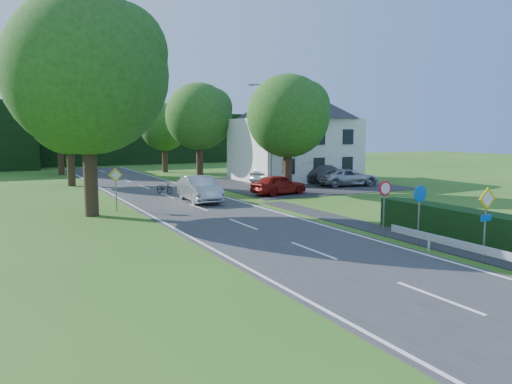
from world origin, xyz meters
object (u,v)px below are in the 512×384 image
parked_car_silver_b (348,177)px  parked_car_red (279,185)px  parked_car_silver_a (272,174)px  parked_car_grey (328,174)px  parasol (303,172)px  motorcycle (165,188)px  streetlight (269,131)px  moving_car (200,189)px

parked_car_silver_b → parked_car_red: bearing=115.6°
parked_car_silver_a → parked_car_grey: (4.32, -2.14, 0.05)m
parked_car_grey → parasol: parasol is taller
motorcycle → parked_car_red: bearing=-53.7°
streetlight → parked_car_silver_a: streetlight is taller
motorcycle → parked_car_silver_b: parked_car_silver_b is taller
motorcycle → parked_car_grey: parked_car_grey is taller
parasol → parked_car_silver_b: bearing=-51.7°
moving_car → parasol: 13.23m
motorcycle → parked_car_silver_b: 15.02m
parked_car_silver_a → parked_car_grey: 4.82m
parasol → motorcycle: bearing=-174.4°
streetlight → motorcycle: size_ratio=4.81×
motorcycle → parked_car_silver_a: bearing=-7.4°
moving_car → parked_car_grey: bearing=26.9°
parked_car_silver_a → parasol: (1.99, -1.74, 0.28)m
moving_car → parked_car_silver_b: (14.13, 3.11, -0.12)m
parked_car_grey → parasol: bearing=108.9°
parked_car_silver_a → streetlight: bearing=123.1°
parked_car_silver_b → parasol: size_ratio=2.19×
motorcycle → parasol: parasol is taller
streetlight → parasol: streetlight is taller
parked_car_silver_a → parked_car_silver_b: (4.41, -4.80, -0.06)m
parked_car_red → streetlight: bearing=-25.7°
parked_car_red → parasol: (5.46, 5.37, 0.32)m
parked_car_red → parked_car_silver_a: (3.47, 7.11, 0.04)m
motorcycle → parked_car_grey: 14.84m
streetlight → parked_car_grey: bearing=16.1°
motorcycle → parked_car_silver_a: size_ratio=0.37×
parasol → parked_car_red: bearing=-135.5°
parked_car_silver_b → parasol: bearing=47.6°
parked_car_red → parked_car_grey: size_ratio=0.76×
parked_car_red → parasol: parasol is taller
parked_car_silver_b → moving_car: bearing=111.7°
parked_car_red → parked_car_silver_b: 8.22m
parked_car_red → parked_car_grey: 9.25m
parked_car_silver_b → parasol: parasol is taller
streetlight → parked_car_silver_b: 7.97m
streetlight → parked_car_silver_a: bearing=57.8°
streetlight → parasol: 6.20m
motorcycle → parked_car_red: size_ratio=0.40×
moving_car → streetlight: bearing=32.4°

